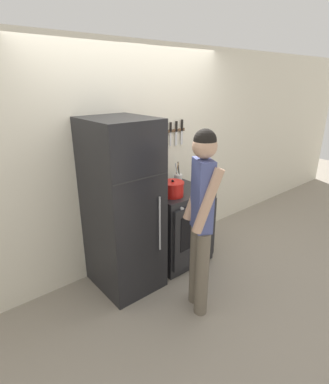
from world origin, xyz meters
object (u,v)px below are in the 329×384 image
at_px(refrigerator, 123,207).
at_px(dutch_oven_pot, 173,189).
at_px(utensil_jar, 178,178).
at_px(tea_kettle, 158,184).
at_px(person, 201,215).
at_px(stove_range, 176,225).

bearing_deg(refrigerator, dutch_oven_pot, -11.34).
height_order(refrigerator, utensil_jar, refrigerator).
height_order(tea_kettle, person, person).
relative_size(dutch_oven_pot, utensil_jar, 1.08).
relative_size(refrigerator, dutch_oven_pot, 6.06).
distance_m(tea_kettle, person, 0.99).
relative_size(dutch_oven_pot, tea_kettle, 1.29).
xyz_separation_m(stove_range, person, (-0.42, -0.79, 0.54)).
distance_m(refrigerator, tea_kettle, 0.62).
relative_size(refrigerator, tea_kettle, 7.81).
bearing_deg(dutch_oven_pot, refrigerator, 168.66).
bearing_deg(tea_kettle, dutch_oven_pot, -92.66).
xyz_separation_m(tea_kettle, person, (-0.27, -0.96, 0.02)).
distance_m(dutch_oven_pot, person, 0.73).
height_order(dutch_oven_pot, person, person).
height_order(stove_range, dutch_oven_pot, dutch_oven_pot).
relative_size(dutch_oven_pot, person, 0.17).
xyz_separation_m(refrigerator, tea_kettle, (0.60, 0.15, 0.09)).
xyz_separation_m(stove_range, tea_kettle, (-0.15, 0.16, 0.52)).
relative_size(utensil_jar, person, 0.16).
xyz_separation_m(tea_kettle, utensil_jar, (0.33, 0.01, -0.00)).
height_order(stove_range, person, person).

